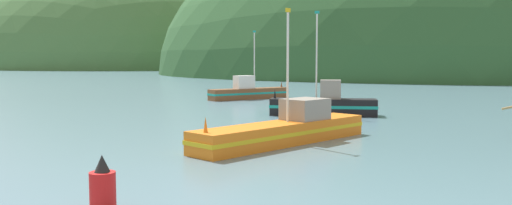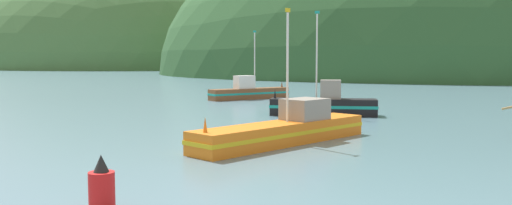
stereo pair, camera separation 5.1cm
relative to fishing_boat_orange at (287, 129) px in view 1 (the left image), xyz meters
name	(u,v)px [view 1 (the left image)]	position (x,y,z in m)	size (l,w,h in m)	color
hill_mid_right	(438,74)	(19.83, 126.61, -0.71)	(157.73, 126.18, 94.31)	#2D562D
hill_far_right	(114,68)	(-111.71, 185.16, -0.71)	(135.08, 108.06, 96.51)	#47703D
fishing_boat_orange	(287,129)	(0.00, 0.00, 0.00)	(7.48, 10.73, 6.83)	orange
fishing_boat_black	(324,105)	(0.42, 13.44, 0.10)	(8.19, 2.63, 7.86)	black
fishing_boat_brown	(249,92)	(-9.07, 27.49, 0.07)	(7.51, 7.95, 7.25)	brown
channel_buoy	(103,187)	(-3.02, -12.76, -0.05)	(0.75, 0.75, 1.58)	red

